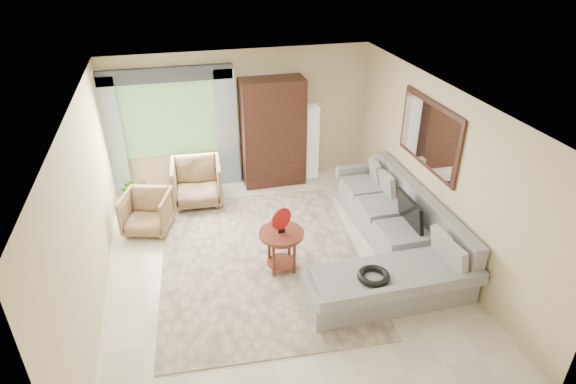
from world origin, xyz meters
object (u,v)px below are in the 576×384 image
object	(u,v)px
sectional_sofa	(392,240)
armoire	(273,133)
coffee_table	(282,250)
armchair_left	(147,212)
armchair_right	(197,182)
potted_plant	(134,191)
tv_screen	(410,211)
floor_lamp	(312,142)

from	to	relation	value
sectional_sofa	armoire	world-z (taller)	armoire
coffee_table	armoire	world-z (taller)	armoire
armchair_left	armoire	distance (m)	2.82
sectional_sofa	coffee_table	distance (m)	1.75
armchair_right	potted_plant	distance (m)	1.17
potted_plant	coffee_table	bearing A→B (deg)	-49.69
sectional_sofa	armchair_left	xyz separation A→B (m)	(-3.67, 1.67, 0.06)
tv_screen	armchair_left	xyz separation A→B (m)	(-3.94, 1.61, -0.37)
tv_screen	potted_plant	xyz separation A→B (m)	(-4.19, 2.57, -0.45)
armchair_left	floor_lamp	size ratio (longest dim) A/B	0.51
tv_screen	armchair_left	world-z (taller)	tv_screen
sectional_sofa	coffee_table	bearing A→B (deg)	177.81
armchair_left	floor_lamp	distance (m)	3.51
tv_screen	armchair_left	size ratio (longest dim) A/B	0.97
sectional_sofa	armchair_left	world-z (taller)	sectional_sofa
armoire	armchair_left	bearing A→B (deg)	-153.18
coffee_table	armchair_right	xyz separation A→B (m)	(-1.03, 2.35, 0.06)
sectional_sofa	armchair_left	bearing A→B (deg)	155.58
floor_lamp	sectional_sofa	bearing A→B (deg)	-81.67
armchair_left	potted_plant	size ratio (longest dim) A/B	1.42
tv_screen	armchair_right	xyz separation A→B (m)	(-3.05, 2.36, -0.31)
armchair_right	armoire	bearing A→B (deg)	20.91
potted_plant	armchair_right	bearing A→B (deg)	-10.86
coffee_table	armchair_right	distance (m)	2.56
potted_plant	floor_lamp	size ratio (longest dim) A/B	0.36
sectional_sofa	potted_plant	size ratio (longest dim) A/B	6.42
floor_lamp	coffee_table	bearing A→B (deg)	-114.45
armchair_left	potted_plant	xyz separation A→B (m)	(-0.25, 0.97, -0.08)
coffee_table	armchair_left	distance (m)	2.50
armchair_left	potted_plant	distance (m)	1.00
potted_plant	sectional_sofa	bearing A→B (deg)	-33.86
armchair_right	armoire	xyz separation A→B (m)	(1.55, 0.48, 0.64)
floor_lamp	tv_screen	bearing A→B (deg)	-76.43
coffee_table	armoire	bearing A→B (deg)	79.71
tv_screen	floor_lamp	world-z (taller)	floor_lamp
coffee_table	armoire	distance (m)	2.96
sectional_sofa	armchair_right	size ratio (longest dim) A/B	3.83
armoire	floor_lamp	bearing A→B (deg)	4.29
tv_screen	coffee_table	distance (m)	2.05
floor_lamp	armchair_left	bearing A→B (deg)	-158.24
armchair_right	armoire	distance (m)	1.74
sectional_sofa	armchair_left	distance (m)	4.03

